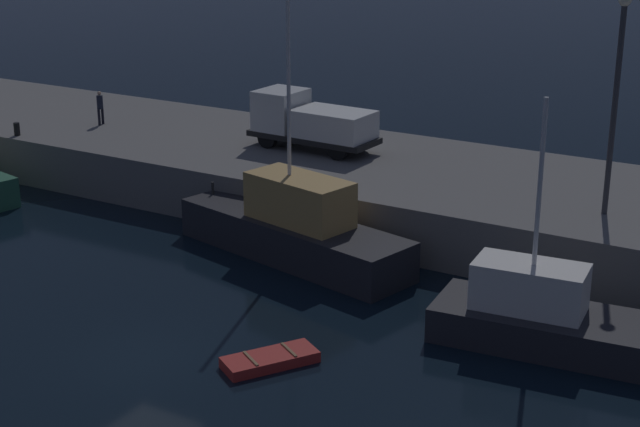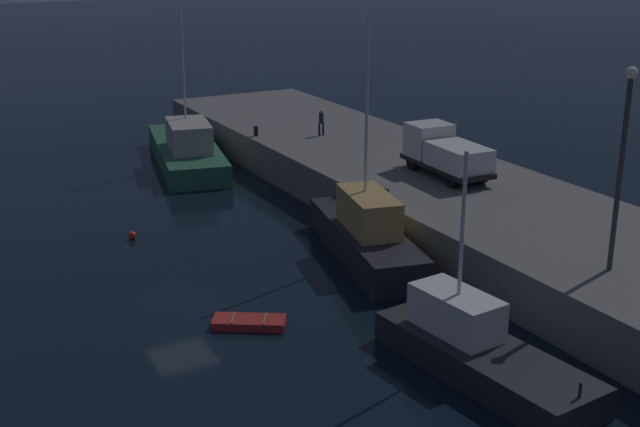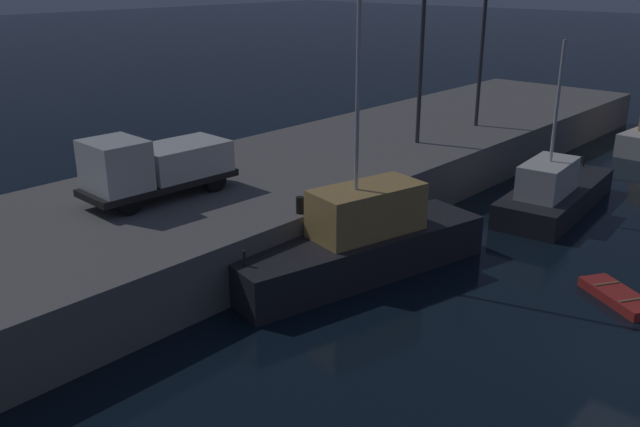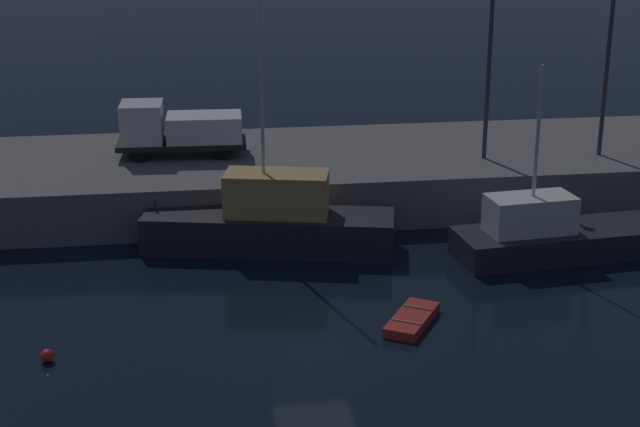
{
  "view_description": "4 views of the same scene",
  "coord_description": "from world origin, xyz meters",
  "px_view_note": "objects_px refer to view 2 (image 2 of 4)",
  "views": [
    {
      "loc": [
        17.56,
        -19.4,
        13.1
      ],
      "look_at": [
        -0.16,
        10.46,
        1.42
      ],
      "focal_mm": 54.63,
      "sensor_mm": 36.0,
      "label": 1
    },
    {
      "loc": [
        30.57,
        -10.16,
        14.28
      ],
      "look_at": [
        -2.59,
        7.93,
        1.74
      ],
      "focal_mm": 47.9,
      "sensor_mm": 36.0,
      "label": 2
    },
    {
      "loc": [
        -17.74,
        -4.41,
        10.19
      ],
      "look_at": [
        -0.32,
        11.22,
        1.71
      ],
      "focal_mm": 38.01,
      "sensor_mm": 36.0,
      "label": 3
    },
    {
      "loc": [
        -3.68,
        -26.6,
        13.55
      ],
      "look_at": [
        1.29,
        7.74,
        1.89
      ],
      "focal_mm": 54.03,
      "sensor_mm": 36.0,
      "label": 4
    }
  ],
  "objects_px": {
    "fishing_boat_orange": "(478,349)",
    "mooring_buoy_mid": "(132,235)",
    "bollard_central": "(386,195)",
    "bollard_west": "(256,131)",
    "lamp_post_west": "(622,154)",
    "fishing_boat_white": "(366,235)",
    "rowboat_white_mid": "(249,322)",
    "dockworker": "(321,121)",
    "utility_truck": "(445,152)",
    "fishing_trawler_red": "(187,149)"
  },
  "relations": [
    {
      "from": "bollard_central",
      "to": "fishing_trawler_red",
      "type": "bearing_deg",
      "value": -170.05
    },
    {
      "from": "rowboat_white_mid",
      "to": "mooring_buoy_mid",
      "type": "distance_m",
      "value": 11.61
    },
    {
      "from": "rowboat_white_mid",
      "to": "dockworker",
      "type": "bearing_deg",
      "value": 144.4
    },
    {
      "from": "fishing_trawler_red",
      "to": "bollard_central",
      "type": "height_order",
      "value": "fishing_trawler_red"
    },
    {
      "from": "mooring_buoy_mid",
      "to": "lamp_post_west",
      "type": "xyz_separation_m",
      "value": [
        17.7,
        13.19,
        6.43
      ]
    },
    {
      "from": "mooring_buoy_mid",
      "to": "bollard_west",
      "type": "bearing_deg",
      "value": 129.58
    },
    {
      "from": "utility_truck",
      "to": "bollard_west",
      "type": "xyz_separation_m",
      "value": [
        -12.97,
        -4.86,
        -0.93
      ]
    },
    {
      "from": "rowboat_white_mid",
      "to": "bollard_west",
      "type": "xyz_separation_m",
      "value": [
        -20.41,
        9.66,
        2.29
      ]
    },
    {
      "from": "fishing_trawler_red",
      "to": "lamp_post_west",
      "type": "bearing_deg",
      "value": 11.39
    },
    {
      "from": "utility_truck",
      "to": "bollard_west",
      "type": "height_order",
      "value": "utility_truck"
    },
    {
      "from": "dockworker",
      "to": "bollard_central",
      "type": "height_order",
      "value": "dockworker"
    },
    {
      "from": "lamp_post_west",
      "to": "bollard_west",
      "type": "distance_m",
      "value": 27.0
    },
    {
      "from": "dockworker",
      "to": "rowboat_white_mid",
      "type": "bearing_deg",
      "value": -35.6
    },
    {
      "from": "fishing_boat_white",
      "to": "bollard_central",
      "type": "relative_size",
      "value": 18.36
    },
    {
      "from": "fishing_boat_orange",
      "to": "lamp_post_west",
      "type": "height_order",
      "value": "lamp_post_west"
    },
    {
      "from": "dockworker",
      "to": "mooring_buoy_mid",
      "type": "bearing_deg",
      "value": -63.96
    },
    {
      "from": "fishing_trawler_red",
      "to": "bollard_central",
      "type": "xyz_separation_m",
      "value": [
        18.32,
        3.21,
        1.42
      ]
    },
    {
      "from": "fishing_boat_white",
      "to": "fishing_trawler_red",
      "type": "bearing_deg",
      "value": -175.81
    },
    {
      "from": "fishing_boat_orange",
      "to": "bollard_west",
      "type": "bearing_deg",
      "value": 171.04
    },
    {
      "from": "bollard_central",
      "to": "utility_truck",
      "type": "bearing_deg",
      "value": 114.54
    },
    {
      "from": "bollard_west",
      "to": "bollard_central",
      "type": "distance_m",
      "value": 15.31
    },
    {
      "from": "lamp_post_west",
      "to": "fishing_boat_orange",
      "type": "bearing_deg",
      "value": -83.24
    },
    {
      "from": "rowboat_white_mid",
      "to": "lamp_post_west",
      "type": "relative_size",
      "value": 0.38
    },
    {
      "from": "fishing_boat_orange",
      "to": "mooring_buoy_mid",
      "type": "bearing_deg",
      "value": -160.95
    },
    {
      "from": "fishing_boat_white",
      "to": "bollard_west",
      "type": "relative_size",
      "value": 18.09
    },
    {
      "from": "fishing_boat_white",
      "to": "rowboat_white_mid",
      "type": "height_order",
      "value": "fishing_boat_white"
    },
    {
      "from": "mooring_buoy_mid",
      "to": "dockworker",
      "type": "distance_m",
      "value": 16.21
    },
    {
      "from": "mooring_buoy_mid",
      "to": "bollard_central",
      "type": "xyz_separation_m",
      "value": [
        6.45,
        10.45,
        2.24
      ]
    },
    {
      "from": "bollard_central",
      "to": "dockworker",
      "type": "bearing_deg",
      "value": 163.9
    },
    {
      "from": "mooring_buoy_mid",
      "to": "lamp_post_west",
      "type": "bearing_deg",
      "value": 36.69
    },
    {
      "from": "fishing_boat_orange",
      "to": "dockworker",
      "type": "bearing_deg",
      "value": 162.71
    },
    {
      "from": "fishing_boat_white",
      "to": "bollard_central",
      "type": "distance_m",
      "value": 2.5
    },
    {
      "from": "bollard_west",
      "to": "dockworker",
      "type": "bearing_deg",
      "value": 62.96
    },
    {
      "from": "fishing_boat_orange",
      "to": "rowboat_white_mid",
      "type": "relative_size",
      "value": 3.0
    },
    {
      "from": "fishing_boat_orange",
      "to": "lamp_post_west",
      "type": "relative_size",
      "value": 1.14
    },
    {
      "from": "fishing_boat_white",
      "to": "mooring_buoy_mid",
      "type": "distance_m",
      "value": 11.59
    },
    {
      "from": "fishing_boat_orange",
      "to": "bollard_central",
      "type": "bearing_deg",
      "value": 161.41
    },
    {
      "from": "rowboat_white_mid",
      "to": "dockworker",
      "type": "distance_m",
      "value": 23.01
    },
    {
      "from": "fishing_boat_white",
      "to": "fishing_boat_orange",
      "type": "relative_size",
      "value": 1.25
    },
    {
      "from": "bollard_central",
      "to": "lamp_post_west",
      "type": "bearing_deg",
      "value": 13.7
    },
    {
      "from": "fishing_trawler_red",
      "to": "utility_truck",
      "type": "bearing_deg",
      "value": 27.53
    },
    {
      "from": "utility_truck",
      "to": "dockworker",
      "type": "height_order",
      "value": "utility_truck"
    },
    {
      "from": "lamp_post_west",
      "to": "bollard_central",
      "type": "distance_m",
      "value": 12.32
    },
    {
      "from": "fishing_boat_orange",
      "to": "lamp_post_west",
      "type": "distance_m",
      "value": 8.96
    },
    {
      "from": "bollard_west",
      "to": "utility_truck",
      "type": "bearing_deg",
      "value": 20.54
    },
    {
      "from": "dockworker",
      "to": "lamp_post_west",
      "type": "bearing_deg",
      "value": -2.65
    },
    {
      "from": "bollard_west",
      "to": "fishing_boat_orange",
      "type": "bearing_deg",
      "value": -8.96
    },
    {
      "from": "fishing_boat_orange",
      "to": "mooring_buoy_mid",
      "type": "xyz_separation_m",
      "value": [
        -18.51,
        -6.39,
        -0.65
      ]
    },
    {
      "from": "rowboat_white_mid",
      "to": "dockworker",
      "type": "xyz_separation_m",
      "value": [
        -18.56,
        13.29,
        2.92
      ]
    },
    {
      "from": "mooring_buoy_mid",
      "to": "dockworker",
      "type": "xyz_separation_m",
      "value": [
        -7.0,
        14.33,
        2.87
      ]
    }
  ]
}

